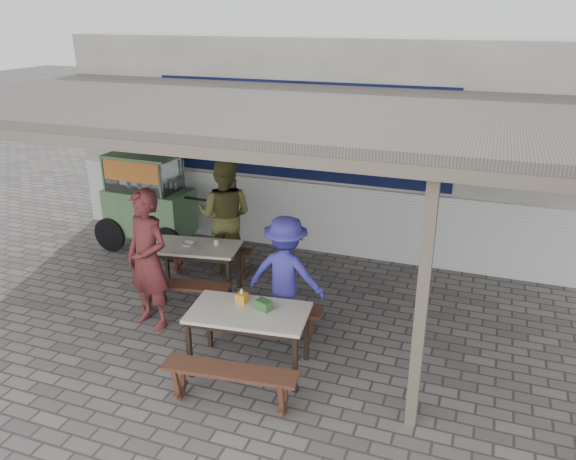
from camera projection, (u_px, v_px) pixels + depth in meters
The scene contains 17 objects.
ground at pixel (237, 334), 7.21m from camera, with size 60.00×60.00×0.00m, color slate.
back_wall at pixel (321, 145), 9.72m from camera, with size 9.00×1.28×3.50m.
warung_roof at pixel (261, 111), 7.00m from camera, with size 9.00×4.21×2.81m.
table_left at pixel (195, 251), 8.04m from camera, with size 1.34×0.86×0.75m.
bench_left_street at pixel (182, 291), 7.61m from camera, with size 1.38×0.50×0.45m.
bench_left_wall at pixel (209, 255), 8.72m from camera, with size 1.38×0.50×0.45m.
table_right at pixel (249, 317), 6.30m from camera, with size 1.41×0.90×0.75m.
bench_right_street at pixel (230, 378), 5.80m from camera, with size 1.45×0.45×0.45m.
bench_right_wall at pixel (265, 313), 7.04m from camera, with size 1.45×0.45×0.45m.
vendor_cart at pixel (147, 198), 9.54m from camera, with size 2.11×0.85×1.67m.
patron_street_side at pixel (148, 260), 7.13m from camera, with size 0.68×0.44×1.86m, color maroon.
patron_wall_side at pixel (225, 216), 8.71m from camera, with size 0.89×0.69×1.83m, color brown.
patron_right_table at pixel (286, 274), 7.10m from camera, with size 1.00×0.57×1.54m, color #3F3BB1.
tissue_box at pixel (242, 298), 6.44m from camera, with size 0.11×0.11×0.11m, color orange.
donation_box at pixel (264, 305), 6.28m from camera, with size 0.17×0.12×0.12m, color #33672D.
condiment_jar at pixel (216, 242), 8.03m from camera, with size 0.08×0.08×0.08m, color beige.
condiment_bowl at pixel (188, 244), 8.01m from camera, with size 0.17×0.17×0.04m, color silver.
Camera 1 is at (2.76, -5.62, 3.88)m, focal length 35.00 mm.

